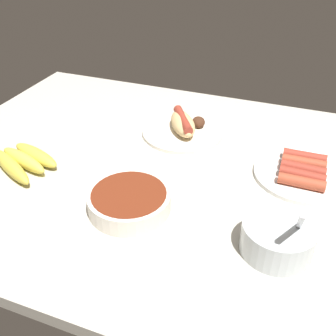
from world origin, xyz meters
TOP-DOWN VIEW (x-y plane):
  - ground_plane at (0.00, 0.00)cm, footprint 120.00×90.00cm
  - plate_hotdog_assembled at (0.33, 16.88)cm, footprint 22.25×22.25cm
  - bowl_chili at (-0.37, -17.51)cm, footprint 17.27×17.27cm
  - banana_bunch at (-30.78, -12.36)cm, footprint 19.23×16.25cm
  - bowl_coleslaw at (30.15, -18.46)cm, footprint 13.30×13.96cm
  - plate_sausages at (32.70, 7.27)cm, footprint 22.18×22.18cm

SIDE VIEW (x-z plane):
  - ground_plane at x=0.00cm, z-range -3.00..0.00cm
  - plate_sausages at x=32.70cm, z-range -0.57..2.95cm
  - banana_bunch at x=-30.78cm, z-range -0.07..3.67cm
  - plate_hotdog_assembled at x=0.33cm, z-range -0.90..4.71cm
  - bowl_chili at x=-0.37cm, z-range 0.22..4.44cm
  - bowl_coleslaw at x=30.15cm, z-range -4.25..11.03cm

